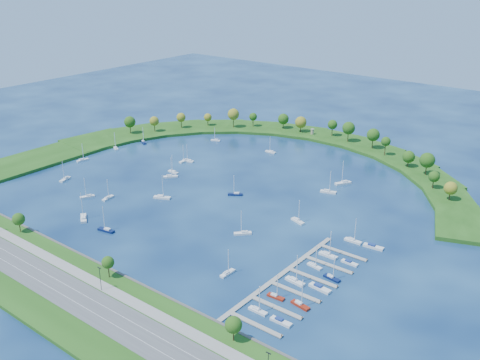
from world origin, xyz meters
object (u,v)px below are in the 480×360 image
Objects in this scene: docked_boat_1 at (281,321)px; docked_boat_6 at (315,265)px; moored_boat_0 at (65,179)px; moored_boat_7 at (271,151)px; moored_boat_5 at (83,218)px; moored_boat_6 at (170,176)px; moored_boat_19 at (116,148)px; moored_boat_2 at (343,183)px; moored_boat_8 at (162,197)px; docked_boat_0 at (258,310)px; moored_boat_14 at (328,191)px; docked_boat_8 at (328,255)px; moored_boat_4 at (188,160)px; moored_boat_10 at (106,230)px; moored_boat_3 at (143,142)px; moored_boat_16 at (216,140)px; moored_boat_12 at (243,233)px; docked_boat_7 at (332,277)px; docked_boat_4 at (295,281)px; dock_system at (295,281)px; moored_boat_13 at (87,196)px; docked_boat_10 at (353,240)px; moored_boat_1 at (298,220)px; docked_boat_11 at (373,247)px; docked_boat_5 at (320,288)px; moored_boat_17 at (227,273)px; moored_boat_15 at (83,160)px; docked_boat_9 at (349,263)px; moored_boat_9 at (108,197)px; moored_boat_20 at (173,171)px; moored_boat_18 at (235,194)px; moored_boat_11 at (184,160)px; docked_boat_3 at (300,304)px; docked_boat_2 at (276,296)px; harbor_tower at (312,132)px.

docked_boat_6 is (-10.43, 41.02, 0.23)m from docked_boat_1.
moored_boat_7 is (67.53, 116.68, -0.02)m from moored_boat_0.
moored_boat_7 is (14.83, 143.19, -0.10)m from moored_boat_5.
moored_boat_6 reaches higher than moored_boat_19.
moored_boat_2 is at bearing -137.54° from moored_boat_19.
docked_boat_0 is at bearing -52.26° from moored_boat_8.
moored_boat_14 is 72.24m from docked_boat_8.
moored_boat_10 is (36.54, -96.90, 0.04)m from moored_boat_4.
moored_boat_3 reaches higher than moored_boat_16.
moored_boat_2 is 136.66m from docked_boat_0.
moored_boat_12 reaches higher than docked_boat_7.
dock_system is at bearing 116.29° from docked_boat_4.
moored_boat_7 is at bearing -169.16° from moored_boat_13.
moored_boat_19 is at bearing 172.17° from docked_boat_7.
dock_system is 6.74× the size of docked_boat_10.
docked_boat_11 is (41.41, -1.33, -0.22)m from moored_boat_1.
moored_boat_10 reaches higher than moored_boat_0.
moored_boat_1 is 1.26× the size of docked_boat_5.
moored_boat_15 is at bearing 74.77° from moored_boat_17.
moored_boat_4 is 69.17m from moored_boat_15.
docked_boat_1 is 1.11× the size of docked_boat_9.
docked_boat_0 is at bearing -148.18° from moored_boat_5.
moored_boat_16 is at bearing 136.17° from docked_boat_1.
moored_boat_0 reaches higher than moored_boat_3.
moored_boat_12 is at bearing 127.92° from moored_boat_13.
docked_boat_1 is (195.67, -113.40, -0.27)m from moored_boat_3.
moored_boat_7 reaches higher than moored_boat_9.
moored_boat_0 is at bearing 82.92° from moored_boat_17.
moored_boat_1 reaches higher than docked_boat_7.
docked_boat_9 is (-0.04, 15.51, -0.31)m from docked_boat_7.
docked_boat_5 is 25.12m from docked_boat_9.
docked_boat_7 is (136.89, -46.79, -0.01)m from moored_boat_20.
dock_system is 161.41m from moored_boat_7.
docked_boat_11 is at bearing -159.42° from moored_boat_10.
moored_boat_14 is (-6.58, 42.11, 0.03)m from moored_boat_1.
docked_boat_0 is at bearing 97.73° from moored_boat_18.
moored_boat_7 is at bearing 140.39° from docked_boat_9.
moored_boat_11 is at bearing 160.32° from docked_boat_8.
moored_boat_17 is 64.36m from docked_boat_10.
moored_boat_3 reaches higher than moored_boat_4.
docked_boat_8 is (-10.51, 39.61, 0.02)m from docked_boat_3.
docked_boat_3 is (85.22, -67.56, 0.00)m from moored_boat_18.
docked_boat_2 is (0.01, 11.69, -0.02)m from docked_boat_0.
docked_boat_10 is (150.01, -77.49, 0.06)m from moored_boat_16.
moored_boat_15 is at bearing 24.71° from moored_boat_20.
moored_boat_19 is at bearing -130.53° from harbor_tower.
moored_boat_5 is 1.51× the size of docked_boat_5.
moored_boat_2 is at bearing 114.16° from docked_boat_4.
docked_boat_2 is at bearing 89.99° from docked_boat_0.
docked_boat_0 is (96.49, -7.50, -0.05)m from moored_boat_10.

